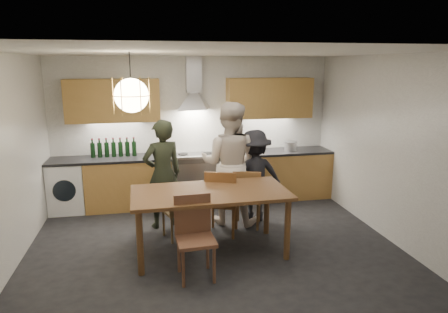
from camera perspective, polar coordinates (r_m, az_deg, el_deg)
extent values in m
plane|color=black|center=(5.57, -1.29, -13.15)|extent=(5.00, 5.00, 0.00)
cube|color=white|center=(7.32, -4.38, 3.89)|extent=(5.00, 0.02, 2.60)
cube|color=white|center=(3.03, 6.01, -9.41)|extent=(5.00, 0.02, 2.60)
cube|color=white|center=(5.32, -28.95, -1.17)|extent=(0.02, 4.50, 2.60)
cube|color=white|center=(6.07, 22.60, 1.03)|extent=(0.02, 4.50, 2.60)
cube|color=white|center=(5.00, -1.45, 14.68)|extent=(5.00, 4.50, 0.02)
cube|color=tan|center=(7.17, -13.35, -3.74)|extent=(1.45, 0.60, 0.86)
cube|color=tan|center=(7.53, 7.23, -2.69)|extent=(2.05, 0.60, 0.86)
cube|color=white|center=(7.29, -21.43, -4.07)|extent=(0.58, 0.58, 0.85)
cube|color=black|center=(7.08, -15.96, -0.35)|extent=(2.05, 0.62, 0.04)
cube|color=black|center=(7.42, 7.33, 0.66)|extent=(2.05, 0.62, 0.04)
cube|color=silver|center=(7.22, -3.97, -3.54)|extent=(0.90, 0.60, 0.80)
cube|color=black|center=(6.96, -3.67, -4.36)|extent=(0.78, 0.02, 0.42)
cube|color=slate|center=(7.11, -4.03, -0.14)|extent=(0.90, 0.60, 0.08)
cube|color=silver|center=(6.85, -3.76, -0.14)|extent=(0.90, 0.08, 0.04)
cube|color=#BA8E47|center=(7.04, -15.56, 7.70)|extent=(1.55, 0.35, 0.72)
cube|color=#BA8E47|center=(7.37, 6.50, 8.30)|extent=(1.55, 0.35, 0.72)
cube|color=silver|center=(7.10, -4.40, 11.64)|extent=(0.26, 0.22, 0.62)
cylinder|color=black|center=(4.83, -13.24, 11.44)|extent=(0.01, 0.01, 0.50)
sphere|color=#FFE0A5|center=(4.84, -13.09, 8.49)|extent=(0.40, 0.40, 0.40)
torus|color=gold|center=(4.84, -13.09, 8.49)|extent=(0.43, 0.43, 0.01)
cube|color=brown|center=(5.20, -1.99, -5.19)|extent=(2.04, 1.05, 0.04)
cylinder|color=brown|center=(4.90, -11.91, -12.04)|extent=(0.08, 0.08, 0.81)
cylinder|color=brown|center=(5.66, -12.03, -8.53)|extent=(0.08, 0.08, 0.81)
cylinder|color=brown|center=(5.22, 9.05, -10.29)|extent=(0.08, 0.08, 0.81)
cylinder|color=brown|center=(5.94, 6.12, -7.26)|extent=(0.08, 0.08, 0.81)
cube|color=brown|center=(5.81, -6.68, -7.68)|extent=(0.49, 0.49, 0.04)
cube|color=brown|center=(5.58, -6.02, -6.04)|extent=(0.37, 0.16, 0.42)
cylinder|color=brown|center=(6.08, -5.87, -8.87)|extent=(0.03, 0.03, 0.39)
cylinder|color=brown|center=(5.82, -4.58, -9.88)|extent=(0.03, 0.03, 0.39)
cylinder|color=brown|center=(5.97, -8.62, -9.38)|extent=(0.03, 0.03, 0.39)
cylinder|color=brown|center=(5.70, -7.44, -10.44)|extent=(0.03, 0.03, 0.39)
cube|color=brown|center=(5.88, -0.20, -6.59)|extent=(0.58, 0.58, 0.04)
cube|color=brown|center=(5.61, -0.53, -4.71)|extent=(0.44, 0.20, 0.49)
cylinder|color=brown|center=(6.11, 1.78, -8.33)|extent=(0.04, 0.04, 0.46)
cylinder|color=brown|center=(5.78, 1.31, -9.63)|extent=(0.04, 0.04, 0.46)
cylinder|color=brown|center=(6.17, -1.60, -8.14)|extent=(0.04, 0.04, 0.46)
cylinder|color=brown|center=(5.84, -2.27, -9.41)|extent=(0.04, 0.04, 0.46)
cube|color=brown|center=(6.18, 3.41, -5.99)|extent=(0.53, 0.53, 0.04)
cube|color=brown|center=(5.93, 3.28, -4.32)|extent=(0.40, 0.18, 0.45)
cylinder|color=brown|center=(6.40, 5.04, -7.53)|extent=(0.04, 0.04, 0.42)
cylinder|color=brown|center=(6.09, 4.83, -8.63)|extent=(0.04, 0.04, 0.42)
cylinder|color=brown|center=(6.43, 2.03, -7.40)|extent=(0.04, 0.04, 0.42)
cylinder|color=brown|center=(6.12, 1.65, -8.48)|extent=(0.04, 0.04, 0.42)
cube|color=brown|center=(4.72, -4.06, -11.88)|extent=(0.46, 0.46, 0.04)
cube|color=brown|center=(4.80, -4.54, -8.09)|extent=(0.44, 0.07, 0.48)
cylinder|color=brown|center=(4.65, -5.83, -15.70)|extent=(0.04, 0.04, 0.45)
cylinder|color=brown|center=(4.96, -6.46, -13.78)|extent=(0.04, 0.04, 0.45)
cylinder|color=brown|center=(4.71, -1.41, -15.26)|extent=(0.04, 0.04, 0.45)
cylinder|color=brown|center=(5.02, -2.34, -13.40)|extent=(0.04, 0.04, 0.45)
imported|color=black|center=(6.11, -8.75, -2.51)|extent=(0.70, 0.57, 1.67)
imported|color=beige|center=(6.19, 0.77, -1.02)|extent=(1.14, 1.03, 1.91)
imported|color=black|center=(6.33, 4.36, -2.79)|extent=(1.00, 0.65, 1.47)
imported|color=#BCBCBF|center=(7.19, 3.37, 0.81)|extent=(0.33, 0.33, 0.08)
cylinder|color=silver|center=(7.47, 9.46, 1.44)|extent=(0.23, 0.23, 0.16)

